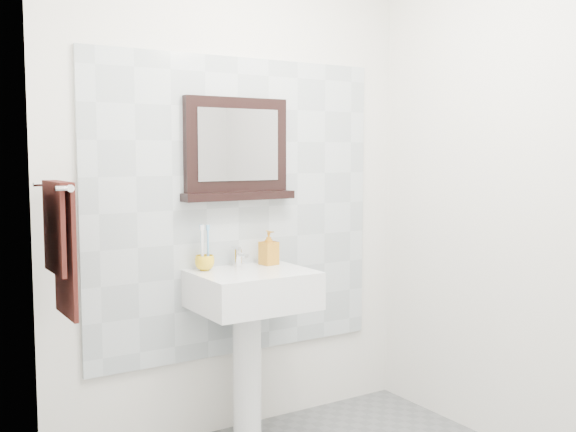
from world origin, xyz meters
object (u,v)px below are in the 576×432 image
object	(u,v)px
pedestal_sink	(251,308)
hand_towel	(61,238)
framed_mirror	(236,152)
soap_dispenser	(269,248)
toothbrush_cup	(205,263)

from	to	relation	value
pedestal_sink	hand_towel	world-z (taller)	hand_towel
framed_mirror	hand_towel	xyz separation A→B (m)	(-0.92, -0.23, -0.35)
hand_towel	framed_mirror	bearing A→B (deg)	13.80
pedestal_sink	soap_dispenser	xyz separation A→B (m)	(0.16, 0.11, 0.27)
pedestal_sink	framed_mirror	bearing A→B (deg)	83.08
toothbrush_cup	soap_dispenser	world-z (taller)	soap_dispenser
soap_dispenser	pedestal_sink	bearing A→B (deg)	-154.33
framed_mirror	pedestal_sink	bearing A→B (deg)	-96.92
toothbrush_cup	framed_mirror	distance (m)	0.58
hand_towel	pedestal_sink	bearing A→B (deg)	2.55
toothbrush_cup	framed_mirror	size ratio (longest dim) A/B	0.16
soap_dispenser	hand_towel	size ratio (longest dim) A/B	0.32
soap_dispenser	hand_towel	distance (m)	1.08
framed_mirror	hand_towel	world-z (taller)	framed_mirror
pedestal_sink	toothbrush_cup	xyz separation A→B (m)	(-0.19, 0.13, 0.22)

